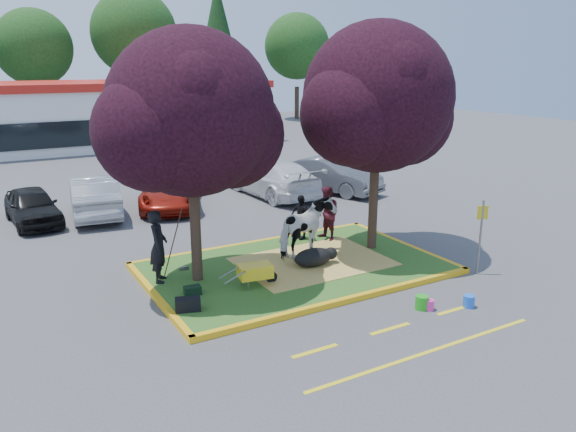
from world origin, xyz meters
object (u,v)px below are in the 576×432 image
cow (307,228)px  calf (313,257)px  wheelbarrow (255,271)px  bucket_pink (429,305)px  car_black (32,206)px  handler (158,246)px  sign_post (481,230)px  bucket_green (422,302)px  car_silver (94,195)px  bucket_blue (469,301)px

cow → calf: size_ratio=1.70×
calf → wheelbarrow: bearing=-171.5°
wheelbarrow → bucket_pink: size_ratio=6.06×
cow → car_black: bearing=15.3°
handler → sign_post: sign_post is taller
bucket_green → bucket_pink: bearing=-42.4°
calf → bucket_pink: bearing=-78.7°
cow → wheelbarrow: cow is taller
bucket_pink → car_silver: car_silver is taller
handler → bucket_blue: size_ratio=6.47×
sign_post → car_black: (-10.23, 11.69, -0.63)m
wheelbarrow → bucket_pink: 4.42m
calf → wheelbarrow: (-2.09, -0.50, 0.15)m
wheelbarrow → sign_post: bearing=-9.4°
cow → sign_post: bearing=-156.5°
handler → calf: bearing=-81.0°
handler → car_silver: handler is taller
bucket_green → car_black: (-7.27, 12.66, 0.49)m
bucket_pink → car_black: (-7.40, 12.78, 0.54)m
bucket_green → car_silver: bearing=111.6°
handler → car_black: 8.42m
handler → wheelbarrow: size_ratio=1.24×
bucket_pink → bucket_green: bearing=137.6°
bucket_blue → car_silver: (-6.13, 13.24, 0.64)m
calf → bucket_pink: calf is taller
bucket_pink → car_black: bearing=120.1°
handler → car_black: size_ratio=0.50×
calf → bucket_green: size_ratio=3.49×
calf → sign_post: bearing=-37.8°
bucket_green → car_black: 14.60m
cow → bucket_blue: cow is taller
calf → bucket_pink: 3.75m
car_silver → calf: bearing=121.1°
sign_post → bucket_blue: (-1.89, -1.45, -1.14)m
car_silver → bucket_green: bearing=118.7°
sign_post → car_black: bearing=156.1°
bucket_blue → bucket_green: bearing=155.9°
bucket_green → wheelbarrow: bearing=135.2°
bucket_blue → car_silver: 14.60m
calf → bucket_pink: size_ratio=4.63×
wheelbarrow → bucket_pink: bearing=-35.5°
wheelbarrow → handler: bearing=151.5°
bucket_blue → bucket_pink: bearing=159.0°
car_black → wheelbarrow: bearing=-70.7°
calf → car_black: bearing=119.8°
bucket_green → car_silver: 13.73m
handler → bucket_pink: bearing=-108.4°
bucket_pink → bucket_blue: 1.02m
bucket_green → bucket_pink: size_ratio=1.33×
calf → bucket_blue: 4.43m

